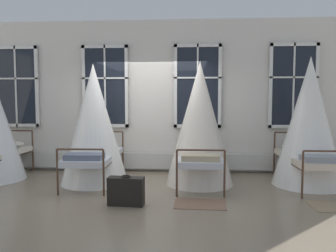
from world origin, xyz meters
The scene contains 8 objects.
ground centered at (0.00, 0.00, 0.00)m, with size 21.14×21.14×0.00m, color gray.
back_wall_with_windows centered at (0.00, 1.16, 1.72)m, with size 11.57×0.10×3.44m, color silver.
window_bank centered at (0.00, 1.04, 1.10)m, with size 7.35×0.10×2.81m.
cot_second centered at (-1.00, -0.05, 1.14)m, with size 1.32×1.89×2.35m.
cot_third centered at (1.07, 0.00, 1.16)m, with size 1.32×1.88×2.39m.
cot_fourth centered at (3.15, 0.02, 1.19)m, with size 1.32×1.88×2.46m.
rug_third centered at (1.05, -1.31, 0.01)m, with size 0.80×0.56×0.01m, color brown.
suitcase_dark centered at (-0.10, -1.43, 0.22)m, with size 0.57×0.25×0.47m.
Camera 1 is at (0.88, -6.44, 1.63)m, focal length 35.48 mm.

